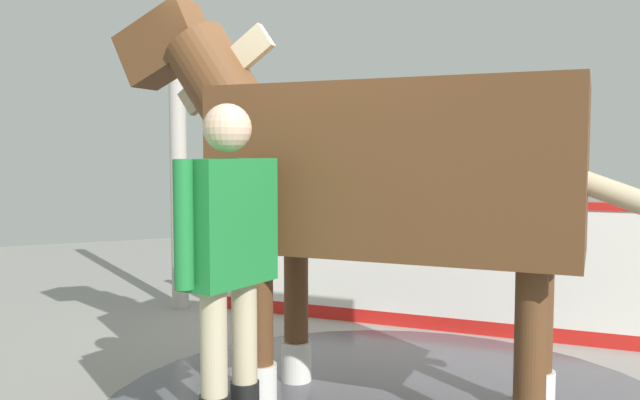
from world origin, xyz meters
The scene contains 5 objects.
ground_plane centered at (0.00, 0.00, -0.01)m, with size 16.00×16.00×0.02m, color gray.
barrier_wall centered at (-0.91, 1.30, 0.52)m, with size 3.44×3.31×1.13m.
roof_post_near centered at (-2.73, -0.68, 1.59)m, with size 0.16×0.16×3.19m, color #B7B2A8.
horse centered at (0.31, -0.13, 1.41)m, with size 2.56×2.47×2.50m.
handler centered at (0.55, -1.10, 1.02)m, with size 0.46×0.60×1.76m.
Camera 1 is at (3.68, -1.97, 1.53)m, focal length 37.19 mm.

